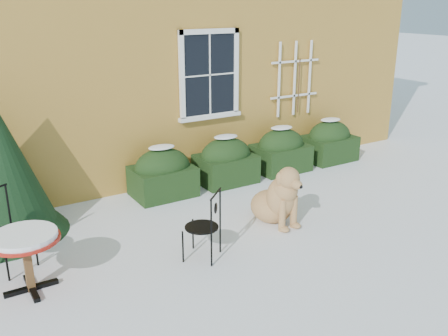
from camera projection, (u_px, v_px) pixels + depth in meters
ground at (262, 249)px, 6.91m from camera, size 80.00×80.00×0.00m
house at (87, 2)px, 11.51m from camera, size 12.40×8.40×6.40m
hedge_row at (254, 156)px, 9.66m from camera, size 4.95×0.80×0.91m
bistro_table at (25, 243)px, 5.74m from camera, size 0.80×0.80×0.74m
patio_chair_near at (205, 225)px, 6.54m from camera, size 0.59×0.59×0.94m
patio_chair_far at (5, 230)px, 6.27m from camera, size 0.63×0.63×1.05m
dog at (278, 199)px, 7.59m from camera, size 0.67×1.12×0.99m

